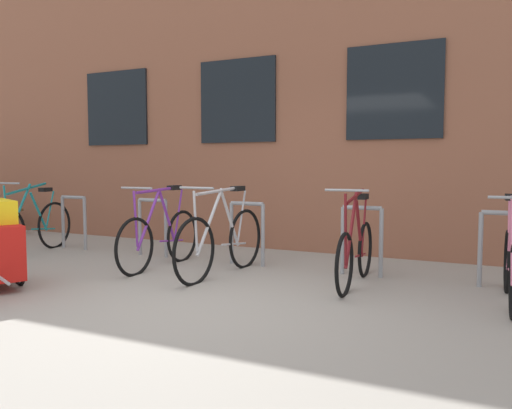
# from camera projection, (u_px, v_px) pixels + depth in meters

# --- Properties ---
(ground_plane) EXTENTS (42.00, 42.00, 0.00)m
(ground_plane) POSITION_uv_depth(u_px,v_px,m) (192.00, 303.00, 4.85)
(ground_plane) COLOR #9E998E
(storefront_building) EXTENTS (28.00, 6.22, 6.33)m
(storefront_building) POSITION_uv_depth(u_px,v_px,m) (364.00, 70.00, 10.25)
(storefront_building) COLOR brown
(storefront_building) RESTS_ON ground
(bike_rack) EXTENTS (6.50, 0.05, 0.82)m
(bike_rack) POSITION_uv_depth(u_px,v_px,m) (247.00, 228.00, 6.69)
(bike_rack) COLOR gray
(bike_rack) RESTS_ON ground
(bicycle_purple) EXTENTS (0.44, 1.72, 1.06)m
(bicycle_purple) POSITION_uv_depth(u_px,v_px,m) (160.00, 237.00, 6.53)
(bicycle_purple) COLOR black
(bicycle_purple) RESTS_ON ground
(bicycle_teal) EXTENTS (0.44, 1.73, 1.08)m
(bicycle_teal) POSITION_uv_depth(u_px,v_px,m) (32.00, 226.00, 7.63)
(bicycle_teal) COLOR black
(bicycle_teal) RESTS_ON ground
(bicycle_pink) EXTENTS (0.44, 1.65, 1.05)m
(bicycle_pink) POSITION_uv_depth(u_px,v_px,m) (510.00, 264.00, 4.84)
(bicycle_pink) COLOR black
(bicycle_pink) RESTS_ON ground
(bicycle_maroon) EXTENTS (0.44, 1.65, 1.08)m
(bicycle_maroon) POSITION_uv_depth(u_px,v_px,m) (356.00, 251.00, 5.58)
(bicycle_maroon) COLOR black
(bicycle_maroon) RESTS_ON ground
(bicycle_silver) EXTENTS (0.44, 1.85, 1.08)m
(bicycle_silver) POSITION_uv_depth(u_px,v_px,m) (222.00, 241.00, 6.08)
(bicycle_silver) COLOR black
(bicycle_silver) RESTS_ON ground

